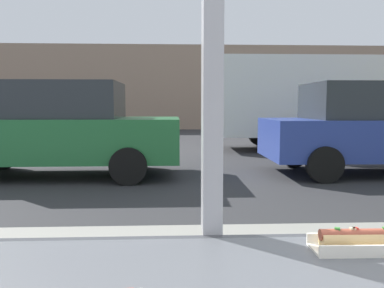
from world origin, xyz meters
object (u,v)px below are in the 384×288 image
Objects in this scene: parked_car_green at (58,129)px; box_truck at (322,100)px; hotdog_tray_far at (368,241)px; parked_car_blue at (371,128)px.

box_truck reaches higher than parked_car_green.
hotdog_tray_far is at bearing -110.40° from box_truck.
hotdog_tray_far is 7.17m from parked_car_green.
parked_car_blue reaches higher than hotdog_tray_far.
parked_car_blue is (6.06, 0.00, -0.00)m from parked_car_green.
box_truck reaches higher than parked_car_blue.
parked_car_blue is 4.37m from box_truck.
box_truck is (0.64, 4.28, 0.62)m from parked_car_blue.
parked_car_green is 7.97m from box_truck.
hotdog_tray_far is 7.50m from parked_car_blue.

